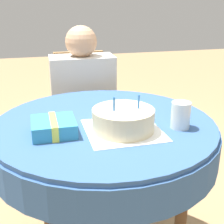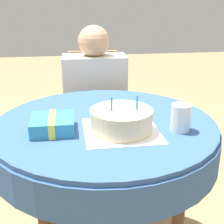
{
  "view_description": "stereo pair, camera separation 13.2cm",
  "coord_description": "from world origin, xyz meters",
  "px_view_note": "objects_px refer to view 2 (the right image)",
  "views": [
    {
      "loc": [
        -0.28,
        -1.23,
        1.28
      ],
      "look_at": [
        0.03,
        -0.03,
        0.82
      ],
      "focal_mm": 50.0,
      "sensor_mm": 36.0,
      "label": 1
    },
    {
      "loc": [
        -0.15,
        -1.26,
        1.28
      ],
      "look_at": [
        0.03,
        -0.03,
        0.82
      ],
      "focal_mm": 50.0,
      "sensor_mm": 36.0,
      "label": 2
    }
  ],
  "objects_px": {
    "person": "(95,94)",
    "birthday_cake": "(121,120)",
    "drinking_glass": "(181,118)",
    "gift_box": "(52,124)",
    "chair": "(95,115)"
  },
  "relations": [
    {
      "from": "birthday_cake",
      "to": "gift_box",
      "type": "bearing_deg",
      "value": 172.1
    },
    {
      "from": "person",
      "to": "drinking_glass",
      "type": "height_order",
      "value": "person"
    },
    {
      "from": "drinking_glass",
      "to": "gift_box",
      "type": "height_order",
      "value": "drinking_glass"
    },
    {
      "from": "drinking_glass",
      "to": "person",
      "type": "bearing_deg",
      "value": 107.95
    },
    {
      "from": "person",
      "to": "drinking_glass",
      "type": "distance_m",
      "value": 0.89
    },
    {
      "from": "person",
      "to": "birthday_cake",
      "type": "bearing_deg",
      "value": -85.85
    },
    {
      "from": "person",
      "to": "birthday_cake",
      "type": "xyz_separation_m",
      "value": [
        0.03,
        -0.81,
        0.14
      ]
    },
    {
      "from": "chair",
      "to": "person",
      "type": "xyz_separation_m",
      "value": [
        -0.0,
        -0.09,
        0.18
      ]
    },
    {
      "from": "birthday_cake",
      "to": "gift_box",
      "type": "height_order",
      "value": "birthday_cake"
    },
    {
      "from": "chair",
      "to": "person",
      "type": "bearing_deg",
      "value": -90.0
    },
    {
      "from": "birthday_cake",
      "to": "person",
      "type": "bearing_deg",
      "value": 92.41
    },
    {
      "from": "birthday_cake",
      "to": "drinking_glass",
      "type": "relative_size",
      "value": 2.27
    },
    {
      "from": "gift_box",
      "to": "person",
      "type": "bearing_deg",
      "value": 72.51
    },
    {
      "from": "birthday_cake",
      "to": "gift_box",
      "type": "relative_size",
      "value": 1.43
    },
    {
      "from": "birthday_cake",
      "to": "drinking_glass",
      "type": "xyz_separation_m",
      "value": [
        0.24,
        -0.03,
        0.01
      ]
    }
  ]
}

